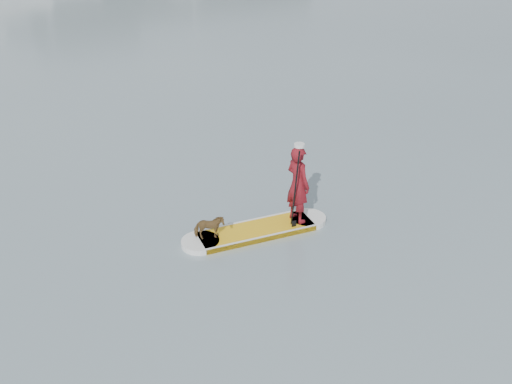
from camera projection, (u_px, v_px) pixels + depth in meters
paddleboard at (256, 231)px, 12.23m from camera, size 3.23×1.37×0.12m
paddler at (298, 184)px, 12.13m from camera, size 0.43×0.64×1.74m
white_cap at (299, 145)px, 11.70m from camera, size 0.22×0.22×0.07m
dog at (209, 228)px, 11.73m from camera, size 0.68×0.52×0.52m
paddle at (295, 199)px, 11.95m from camera, size 0.10×0.30×2.00m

